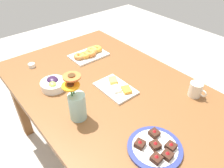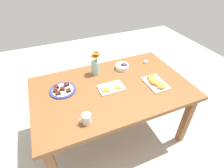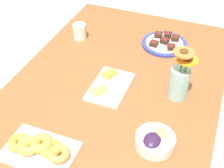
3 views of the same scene
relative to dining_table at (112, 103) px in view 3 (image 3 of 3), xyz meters
The scene contains 7 objects.
dining_table is the anchor object (origin of this frame).
coffee_mug 0.52m from the dining_table, 43.24° to the left, with size 0.11×0.08×0.09m.
grape_bowl 0.39m from the dining_table, 131.76° to the right, with size 0.16×0.16×0.07m.
cheese_platter 0.10m from the dining_table, 47.74° to the left, with size 0.26×0.17×0.03m.
croissant_platter 0.47m from the dining_table, 163.62° to the left, with size 0.19×0.28×0.05m.
dessert_plate 0.51m from the dining_table, 15.93° to the right, with size 0.26×0.26×0.05m.
flower_vase 0.36m from the dining_table, 76.19° to the right, with size 0.11×0.11×0.27m.
Camera 3 is at (-1.04, -0.41, 1.73)m, focal length 50.00 mm.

